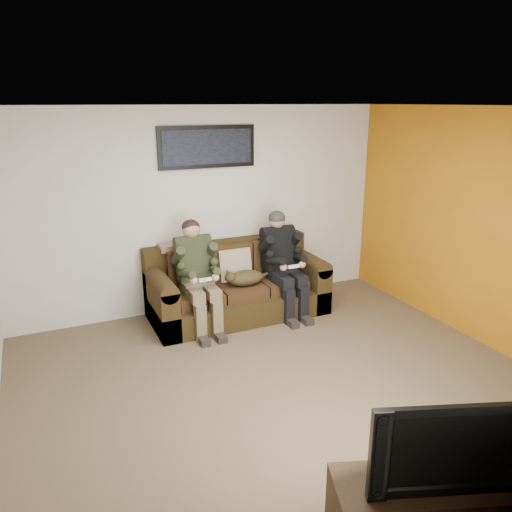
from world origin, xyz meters
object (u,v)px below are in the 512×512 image
sofa (236,288)px  person_right (282,257)px  person_left (197,269)px  cat (244,278)px  framed_poster (207,147)px  television (450,440)px  tv_stand (440,509)px

sofa → person_right: bearing=-18.0°
person_left → person_right: (1.14, 0.00, 0.00)m
cat → framed_poster: framed_poster is taller
sofa → television: television is taller
sofa → cat: 0.29m
tv_stand → cat: bearing=106.7°
person_left → tv_stand: (0.40, -3.59, -0.52)m
person_right → tv_stand: person_right is taller
sofa → framed_poster: size_ratio=1.77×
person_left → framed_poster: (0.37, 0.57, 1.37)m
cat → tv_stand: bearing=-93.2°
person_right → television: 3.67m
person_right → person_left: bearing=-180.0°
sofa → person_right: person_right is taller
person_left → person_right: person_right is taller
framed_poster → tv_stand: size_ratio=0.92×
person_right → cat: (-0.54, -0.02, -0.19)m
person_left → framed_poster: 1.53m
person_left → person_right: size_ratio=0.99×
cat → television: size_ratio=0.63×
cat → framed_poster: size_ratio=0.53×
framed_poster → tv_stand: 4.57m
sofa → person_right: 0.72m
television → tv_stand: bearing=-160.1°
person_left → framed_poster: bearing=57.1°
person_left → sofa: bearing=18.0°
sofa → framed_poster: framed_poster is taller
framed_poster → television: 4.39m
person_left → tv_stand: bearing=-83.6°
person_right → cat: 0.57m
sofa → tv_stand: (-0.17, -3.78, -0.13)m
person_left → television: bearing=-83.6°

